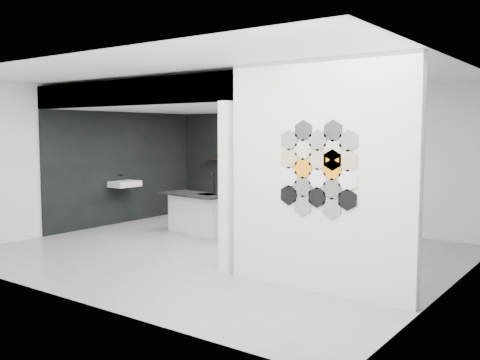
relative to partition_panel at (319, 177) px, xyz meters
name	(u,v)px	position (x,y,z in m)	size (l,w,h in m)	color
floor	(224,252)	(-2.23, 1.00, -1.40)	(7.00, 6.00, 0.01)	slate
partition_panel	(319,177)	(0.00, 0.00, 0.00)	(2.45, 0.15, 2.80)	silver
bay_clad_back	(260,166)	(-3.52, 3.97, -0.22)	(4.40, 0.04, 2.35)	black
bay_clad_left	(124,167)	(-5.70, 2.00, -0.22)	(0.04, 4.00, 2.35)	black
bulkhead	(202,99)	(-3.52, 2.00, 1.15)	(4.40, 4.00, 0.40)	silver
corner_column	(226,188)	(-1.41, 0.00, -0.22)	(0.16, 0.16, 2.35)	silver
fascia_beam	(123,93)	(-3.52, 0.08, 1.15)	(4.40, 0.16, 0.40)	silver
wall_basin	(125,184)	(-5.46, 1.80, -0.55)	(0.40, 0.60, 0.12)	silver
display_shelf	(261,161)	(-3.43, 3.87, -0.10)	(3.00, 0.15, 0.04)	black
kitchen_island	(198,213)	(-3.59, 1.96, -1.01)	(1.52, 0.83, 1.17)	silver
stockpot	(224,155)	(-4.44, 3.87, 0.01)	(0.21, 0.21, 0.17)	black
kettle	(296,158)	(-2.56, 3.87, -0.01)	(0.16, 0.16, 0.13)	black
glass_bowl	(317,160)	(-2.08, 3.87, -0.03)	(0.13, 0.13, 0.09)	gray
glass_vase	(317,159)	(-2.08, 3.87, -0.02)	(0.09, 0.09, 0.12)	gray
bottle_dark	(247,156)	(-3.81, 3.87, 0.00)	(0.06, 0.06, 0.16)	black
utensil_cup	(229,157)	(-4.31, 3.87, -0.03)	(0.07, 0.07, 0.09)	black
hex_tile_cluster	(318,169)	(0.03, -0.09, 0.10)	(1.04, 0.02, 1.16)	black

